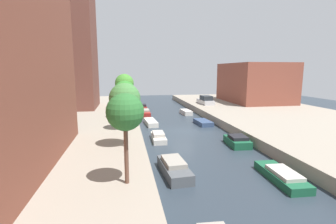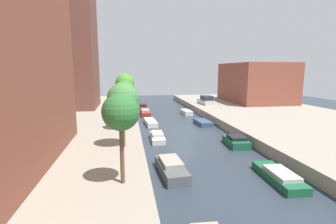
{
  "view_description": "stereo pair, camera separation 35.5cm",
  "coord_description": "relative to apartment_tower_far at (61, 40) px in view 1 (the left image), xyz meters",
  "views": [
    {
      "loc": [
        -6.5,
        -27.38,
        6.97
      ],
      "look_at": [
        -0.46,
        7.14,
        1.06
      ],
      "focal_mm": 26.53,
      "sensor_mm": 36.0,
      "label": 1
    },
    {
      "loc": [
        -6.15,
        -27.44,
        6.97
      ],
      "look_at": [
        -0.46,
        7.14,
        1.06
      ],
      "focal_mm": 26.53,
      "sensor_mm": 36.0,
      "label": 2
    }
  ],
  "objects": [
    {
      "name": "low_block_right",
      "position": [
        34.0,
        2.29,
        -6.98
      ],
      "size": [
        10.0,
        13.44,
        7.29
      ],
      "primitive_type": "cube",
      "color": "brown",
      "rests_on": "quay_right"
    },
    {
      "name": "street_tree_1",
      "position": [
        9.49,
        -22.55,
        -6.82
      ],
      "size": [
        2.41,
        2.41,
        5.03
      ],
      "color": "brown",
      "rests_on": "quay_left"
    },
    {
      "name": "quay_left",
      "position": [
        1.0,
        -14.42,
        -11.12
      ],
      "size": [
        20.0,
        64.0,
        1.0
      ],
      "primitive_type": "cube",
      "color": "gray",
      "rests_on": "ground_plane"
    },
    {
      "name": "parked_car",
      "position": [
        23.73,
        0.47,
        -9.99
      ],
      "size": [
        1.98,
        4.63,
        1.53
      ],
      "color": "#B7B7BC",
      "rests_on": "quay_right"
    },
    {
      "name": "moored_boat_left_4",
      "position": [
        12.57,
        -3.48,
        -11.22
      ],
      "size": [
        1.42,
        4.23,
        0.94
      ],
      "color": "maroon",
      "rests_on": "ground_plane"
    },
    {
      "name": "street_tree_2",
      "position": [
        9.49,
        -16.52,
        -7.48
      ],
      "size": [
        2.52,
        2.52,
        4.42
      ],
      "color": "brown",
      "rests_on": "quay_left"
    },
    {
      "name": "street_tree_3",
      "position": [
        9.49,
        -10.28,
        -7.37
      ],
      "size": [
        2.83,
        2.83,
        4.69
      ],
      "color": "brown",
      "rests_on": "quay_left"
    },
    {
      "name": "moored_boat_right_2",
      "position": [
        19.77,
        -20.81,
        -11.2
      ],
      "size": [
        1.88,
        3.17,
        0.97
      ],
      "color": "#195638",
      "rests_on": "ground_plane"
    },
    {
      "name": "moored_boat_left_2",
      "position": [
        12.71,
        -17.84,
        -11.27
      ],
      "size": [
        1.35,
        3.61,
        0.83
      ],
      "color": "beige",
      "rests_on": "ground_plane"
    },
    {
      "name": "street_tree_0",
      "position": [
        9.49,
        -29.11,
        -6.81
      ],
      "size": [
        1.96,
        1.96,
        4.84
      ],
      "color": "brown",
      "rests_on": "quay_left"
    },
    {
      "name": "moored_boat_right_3",
      "position": [
        19.42,
        -11.56,
        -11.34
      ],
      "size": [
        1.82,
        3.43,
        0.56
      ],
      "color": "#33476B",
      "rests_on": "ground_plane"
    },
    {
      "name": "ground_plane",
      "position": [
        16.0,
        -14.42,
        -11.62
      ],
      "size": [
        84.0,
        84.0,
        0.0
      ],
      "primitive_type": "plane",
      "color": "#28333D"
    },
    {
      "name": "quay_right",
      "position": [
        31.0,
        -14.42,
        -11.12
      ],
      "size": [
        20.0,
        64.0,
        1.0
      ],
      "primitive_type": "cube",
      "color": "gray",
      "rests_on": "ground_plane"
    },
    {
      "name": "moored_boat_right_4",
      "position": [
        19.08,
        -3.79,
        -11.27
      ],
      "size": [
        1.49,
        3.14,
        0.7
      ],
      "color": "beige",
      "rests_on": "ground_plane"
    },
    {
      "name": "moored_boat_left_5",
      "position": [
        12.63,
        2.61,
        -11.24
      ],
      "size": [
        1.4,
        3.19,
        0.92
      ],
      "color": "maroon",
      "rests_on": "ground_plane"
    },
    {
      "name": "moored_boat_left_1",
      "position": [
        12.65,
        -26.16,
        -11.19
      ],
      "size": [
        1.8,
        4.28,
        0.99
      ],
      "color": "#4C5156",
      "rests_on": "ground_plane"
    },
    {
      "name": "apartment_tower_far",
      "position": [
        0.0,
        0.0,
        0.0
      ],
      "size": [
        10.0,
        8.89,
        21.24
      ],
      "primitive_type": "cube",
      "color": "brown",
      "rests_on": "quay_left"
    },
    {
      "name": "street_tree_4",
      "position": [
        9.49,
        -3.87,
        -6.59
      ],
      "size": [
        2.79,
        2.79,
        5.45
      ],
      "color": "brown",
      "rests_on": "quay_left"
    },
    {
      "name": "moored_boat_right_1",
      "position": [
        19.24,
        -28.33,
        -11.3
      ],
      "size": [
        1.7,
        4.48,
        0.74
      ],
      "color": "#195638",
      "rests_on": "ground_plane"
    },
    {
      "name": "moored_boat_left_3",
      "position": [
        12.71,
        -10.4,
        -11.32
      ],
      "size": [
        1.54,
        4.16,
        0.6
      ],
      "color": "beige",
      "rests_on": "ground_plane"
    }
  ]
}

